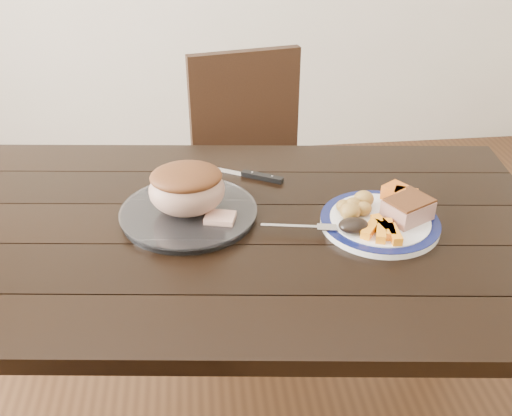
{
  "coord_description": "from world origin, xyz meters",
  "views": [
    {
      "loc": [
        -0.05,
        -1.17,
        1.5
      ],
      "look_at": [
        0.08,
        -0.02,
        0.8
      ],
      "focal_mm": 40.0,
      "sensor_mm": 36.0,
      "label": 1
    }
  ],
  "objects": [
    {
      "name": "carrot_batons",
      "position": [
        0.36,
        -0.12,
        0.78
      ],
      "size": [
        0.09,
        0.11,
        0.02
      ],
      "color": "orange",
      "rests_on": "dinner_plate"
    },
    {
      "name": "cut_slice",
      "position": [
        -0.01,
        -0.02,
        0.78
      ],
      "size": [
        0.08,
        0.07,
        0.02
      ],
      "primitive_type": "cube",
      "rotation": [
        0.0,
        0.0,
        -0.27
      ],
      "color": "tan",
      "rests_on": "serving_platter"
    },
    {
      "name": "roast_joint",
      "position": [
        -0.08,
        0.04,
        0.83
      ],
      "size": [
        0.18,
        0.16,
        0.12
      ],
      "primitive_type": "ellipsoid",
      "color": "tan",
      "rests_on": "serving_platter"
    },
    {
      "name": "fork",
      "position": [
        0.19,
        -0.07,
        0.77
      ],
      "size": [
        0.18,
        0.05,
        0.0
      ],
      "rotation": [
        0.0,
        0.0,
        -0.18
      ],
      "color": "silver",
      "rests_on": "dinner_plate"
    },
    {
      "name": "dining_table",
      "position": [
        0.0,
        0.0,
        0.66
      ],
      "size": [
        1.7,
        1.08,
        0.75
      ],
      "rotation": [
        0.0,
        0.0,
        -0.12
      ],
      "color": "black",
      "rests_on": "ground"
    },
    {
      "name": "pumpkin_wedges",
      "position": [
        0.45,
        0.02,
        0.79
      ],
      "size": [
        0.09,
        0.1,
        0.04
      ],
      "color": "orange",
      "rests_on": "dinner_plate"
    },
    {
      "name": "plate_rim",
      "position": [
        0.38,
        -0.05,
        0.77
      ],
      "size": [
        0.29,
        0.29,
        0.02
      ],
      "primitive_type": "torus",
      "color": "#0D1342",
      "rests_on": "dinner_plate"
    },
    {
      "name": "serving_platter",
      "position": [
        -0.08,
        0.04,
        0.76
      ],
      "size": [
        0.33,
        0.33,
        0.02
      ],
      "primitive_type": "cylinder",
      "color": "white",
      "rests_on": "dining_table"
    },
    {
      "name": "carving_knife",
      "position": [
        0.09,
        0.23,
        0.76
      ],
      "size": [
        0.29,
        0.18,
        0.01
      ],
      "rotation": [
        0.0,
        0.0,
        -0.52
      ],
      "color": "silver",
      "rests_on": "dining_table"
    },
    {
      "name": "dark_mushroom",
      "position": [
        0.3,
        -0.1,
        0.79
      ],
      "size": [
        0.07,
        0.05,
        0.03
      ],
      "primitive_type": "ellipsoid",
      "color": "black",
      "rests_on": "dinner_plate"
    },
    {
      "name": "dinner_plate",
      "position": [
        0.38,
        -0.05,
        0.76
      ],
      "size": [
        0.29,
        0.29,
        0.02
      ],
      "primitive_type": "cylinder",
      "color": "white",
      "rests_on": "dining_table"
    },
    {
      "name": "pork_slice",
      "position": [
        0.44,
        -0.06,
        0.79
      ],
      "size": [
        0.13,
        0.12,
        0.05
      ],
      "primitive_type": "cube",
      "rotation": [
        0.0,
        0.0,
        0.48
      ],
      "color": "tan",
      "rests_on": "dinner_plate"
    },
    {
      "name": "roasted_potatoes",
      "position": [
        0.32,
        -0.02,
        0.79
      ],
      "size": [
        0.1,
        0.1,
        0.04
      ],
      "color": "gold",
      "rests_on": "dinner_plate"
    },
    {
      "name": "chair_far",
      "position": [
        0.16,
        0.74,
        0.52
      ],
      "size": [
        0.49,
        0.5,
        0.93
      ],
      "rotation": [
        0.0,
        0.0,
        3.34
      ],
      "color": "black",
      "rests_on": "ground"
    }
  ]
}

